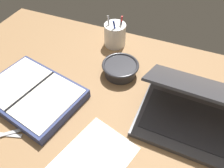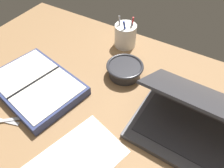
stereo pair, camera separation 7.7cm
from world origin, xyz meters
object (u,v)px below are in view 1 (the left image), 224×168
laptop (194,110)px  bowl (120,68)px  pen_cup (115,35)px  planner (33,94)px

laptop → bowl: size_ratio=2.36×
bowl → pen_cup: bearing=118.1°
bowl → planner: (-25.30, -24.10, -1.08)cm
planner → laptop: bearing=24.4°
bowl → pen_cup: size_ratio=1.02×
bowl → planner: size_ratio=0.38×
laptop → bowl: (-30.13, 11.66, -2.01)cm
laptop → bowl: bearing=160.5°
laptop → planner: laptop is taller
laptop → bowl: laptop is taller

